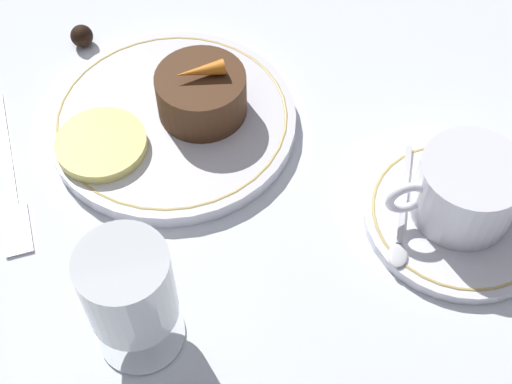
{
  "coord_description": "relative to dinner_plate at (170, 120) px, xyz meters",
  "views": [
    {
      "loc": [
        -0.0,
        0.42,
        0.49
      ],
      "look_at": [
        -0.07,
        0.11,
        0.04
      ],
      "focal_mm": 50.0,
      "sensor_mm": 36.0,
      "label": 1
    }
  ],
  "objects": [
    {
      "name": "ground_plane",
      "position": [
        0.02,
        0.01,
        -0.01
      ],
      "size": [
        3.0,
        3.0,
        0.0
      ],
      "primitive_type": "plane",
      "color": "white"
    },
    {
      "name": "dinner_plate",
      "position": [
        0.0,
        0.0,
        0.0
      ],
      "size": [
        0.22,
        0.22,
        0.01
      ],
      "color": "white",
      "rests_on": "ground_plane"
    },
    {
      "name": "saucer",
      "position": [
        -0.22,
        0.15,
        -0.0
      ],
      "size": [
        0.16,
        0.16,
        0.01
      ],
      "color": "white",
      "rests_on": "ground_plane"
    },
    {
      "name": "coffee_cup",
      "position": [
        -0.21,
        0.15,
        0.03
      ],
      "size": [
        0.11,
        0.08,
        0.06
      ],
      "color": "white",
      "rests_on": "saucer"
    },
    {
      "name": "spoon",
      "position": [
        -0.17,
        0.15,
        0.0
      ],
      "size": [
        0.06,
        0.12,
        0.0
      ],
      "color": "silver",
      "rests_on": "saucer"
    },
    {
      "name": "wine_glass",
      "position": [
        0.05,
        0.2,
        0.06
      ],
      "size": [
        0.06,
        0.06,
        0.11
      ],
      "color": "silver",
      "rests_on": "ground_plane"
    },
    {
      "name": "fork",
      "position": [
        0.15,
        0.04,
        -0.01
      ],
      "size": [
        0.03,
        0.18,
        0.01
      ],
      "color": "silver",
      "rests_on": "ground_plane"
    },
    {
      "name": "dessert_cake",
      "position": [
        -0.03,
        -0.0,
        0.03
      ],
      "size": [
        0.08,
        0.08,
        0.04
      ],
      "color": "#4C2D19",
      "rests_on": "dinner_plate"
    },
    {
      "name": "carrot_garnish",
      "position": [
        -0.03,
        -0.0,
        0.05
      ],
      "size": [
        0.04,
        0.02,
        0.01
      ],
      "color": "orange",
      "rests_on": "dessert_cake"
    },
    {
      "name": "pineapple_slice",
      "position": [
        0.06,
        0.02,
        0.01
      ],
      "size": [
        0.08,
        0.08,
        0.01
      ],
      "color": "#EFE075",
      "rests_on": "dinner_plate"
    },
    {
      "name": "chocolate_truffle",
      "position": [
        0.07,
        -0.13,
        0.0
      ],
      "size": [
        0.02,
        0.02,
        0.02
      ],
      "color": "black",
      "rests_on": "ground_plane"
    }
  ]
}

